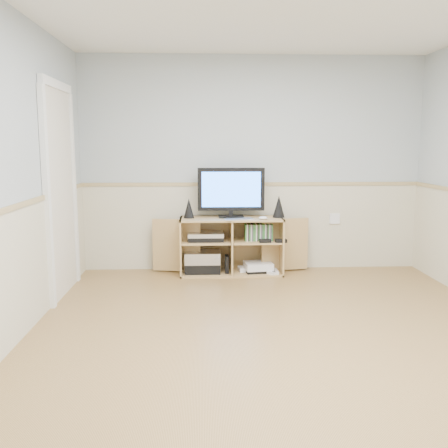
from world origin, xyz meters
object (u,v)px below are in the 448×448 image
Objects in this scene: media_cabinet at (231,244)px; monitor at (231,191)px; game_consoles at (257,267)px; keyboard at (239,219)px.

monitor is (0.00, -0.01, 0.63)m from media_cabinet.
media_cabinet is 0.40m from game_consoles.
media_cabinet is 2.39× the size of monitor.
keyboard is (0.08, -0.19, 0.32)m from media_cabinet.
media_cabinet is 4.00× the size of game_consoles.
media_cabinet is 5.71× the size of keyboard.
monitor reaches higher than media_cabinet.
monitor is at bearing -90.00° from media_cabinet.
game_consoles is at bearing 16.36° from keyboard.
monitor reaches higher than game_consoles.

